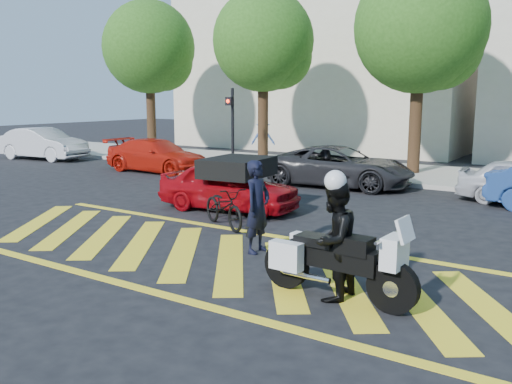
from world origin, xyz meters
The scene contains 17 objects.
ground centered at (0.00, 0.00, 0.00)m, with size 90.00×90.00×0.00m, color black.
sidewalk centered at (0.00, 12.00, 0.07)m, with size 60.00×5.00×0.15m, color #9E998E.
crosswalk centered at (-0.04, 0.00, 0.00)m, with size 12.33×4.00×0.01m.
building_left centered at (-8.00, 21.00, 5.00)m, with size 16.00×8.00×10.00m, color beige.
tree_far_left centered at (-12.87, 12.06, 5.05)m, with size 4.40×4.40×7.41m.
tree_left centered at (-6.37, 12.06, 4.99)m, with size 4.20×4.20×7.26m.
tree_center centered at (0.13, 12.06, 5.10)m, with size 4.60×4.60×7.56m.
signal_pole centered at (-6.50, 9.74, 1.92)m, with size 0.28×0.43×3.20m.
officer_bike centered at (0.60, 0.73, 0.87)m, with size 0.63×0.41×1.73m, color black.
bicycle centered at (-1.11, 1.97, 0.46)m, with size 0.61×1.75×0.92m, color black.
police_motorcycle centered at (2.83, -0.66, 0.58)m, with size 2.42×0.79×1.07m.
officer_moto centered at (2.81, -0.66, 0.86)m, with size 0.84×0.65×1.73m, color black.
red_convertible centered at (-2.08, 3.50, 0.62)m, with size 1.47×3.66×1.25m, color #99070E.
parked_far_left centered at (-16.00, 7.97, 0.73)m, with size 1.54×4.40×1.45m, color #B0B1B8.
parked_left centered at (-8.67, 7.80, 0.63)m, with size 1.76×4.34×1.26m, color #B5170B.
parked_mid_left centered at (-1.30, 8.48, 0.65)m, with size 2.17×4.71×1.31m, color black.
pedestrian_left centered at (-7.45, 13.50, 0.98)m, with size 1.08×0.62×1.66m, color #375899.
Camera 1 is at (5.98, -7.48, 2.88)m, focal length 38.00 mm.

